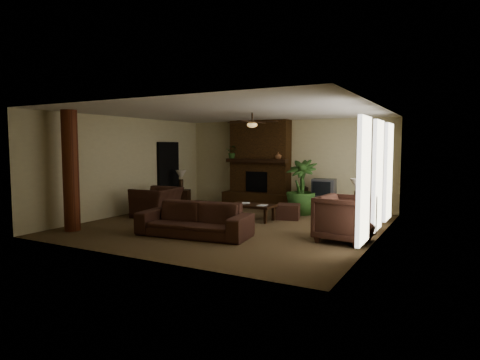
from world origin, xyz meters
The scene contains 23 objects.
room_shell centered at (0.00, 0.00, 1.40)m, with size 7.00×7.00×7.00m.
fireplace centered at (-0.80, 3.22, 1.16)m, with size 2.40×0.70×2.80m.
windows centered at (3.45, 0.20, 1.35)m, with size 0.08×3.65×2.35m.
log_column centered at (-2.95, -2.40, 1.40)m, with size 0.36×0.36×2.80m, color brown.
doorway centered at (-3.44, 1.80, 1.05)m, with size 0.10×1.00×2.10m, color black.
ceiling_fan centered at (0.40, 0.30, 2.53)m, with size 1.35×1.35×0.37m.
sofa centered at (-0.11, -1.51, 0.49)m, with size 2.50×0.73×0.98m, color #3D241A.
armchair_left centered at (-2.49, 0.08, 0.54)m, with size 1.23×0.80×1.08m, color #3D241A.
armchair_right centered at (2.94, -0.48, 0.53)m, with size 1.03×0.97×1.06m, color #3D241A.
coffee_table centered at (0.16, 0.79, 0.37)m, with size 1.20×0.70×0.43m.
ottoman centered at (0.92, 1.45, 0.20)m, with size 0.60×0.60×0.40m, color #3D241A.
tv_stand centered at (1.48, 2.72, 0.25)m, with size 0.85×0.50×0.50m, color #B9B9BB.
tv centered at (1.52, 2.73, 0.76)m, with size 0.70×0.59×0.52m.
floor_vase centered at (0.72, 3.15, 0.43)m, with size 0.34×0.34×0.77m.
floor_plant centered at (0.97, 2.31, 0.44)m, with size 0.88×1.58×0.88m, color #2C5020.
side_table_left centered at (-2.94, 1.84, 0.28)m, with size 0.50×0.50×0.55m, color black.
lamp_left centered at (-2.91, 1.78, 1.00)m, with size 0.38×0.38×0.65m.
side_table_right centered at (2.79, 0.99, 0.28)m, with size 0.50×0.50×0.55m, color black.
lamp_right centered at (2.85, 1.02, 1.00)m, with size 0.44×0.44×0.65m.
mantel_plant centered at (-1.70, 3.00, 1.72)m, with size 0.38×0.42×0.33m, color #2C5020.
mantel_vase centered at (-0.05, 2.99, 1.67)m, with size 0.22×0.23×0.22m, color brown.
book_a centered at (-0.14, 0.75, 0.57)m, with size 0.22×0.03×0.29m, color #999999.
book_b centered at (0.41, 0.66, 0.58)m, with size 0.21×0.02×0.29m, color #999999.
Camera 1 is at (5.03, -8.85, 1.99)m, focal length 30.67 mm.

